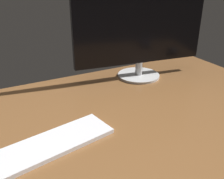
# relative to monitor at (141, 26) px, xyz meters

# --- Properties ---
(desk) EXTENTS (1.40, 0.84, 0.02)m
(desk) POSITION_rel_monitor_xyz_m (-0.23, -0.26, -0.25)
(desk) COLOR brown
(desk) RESTS_ON ground
(monitor) EXTENTS (0.63, 0.20, 0.44)m
(monitor) POSITION_rel_monitor_xyz_m (0.00, 0.00, 0.00)
(monitor) COLOR silver
(monitor) RESTS_ON desk
(keyboard) EXTENTS (0.38, 0.19, 0.01)m
(keyboard) POSITION_rel_monitor_xyz_m (-0.52, -0.34, -0.23)
(keyboard) COLOR white
(keyboard) RESTS_ON desk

